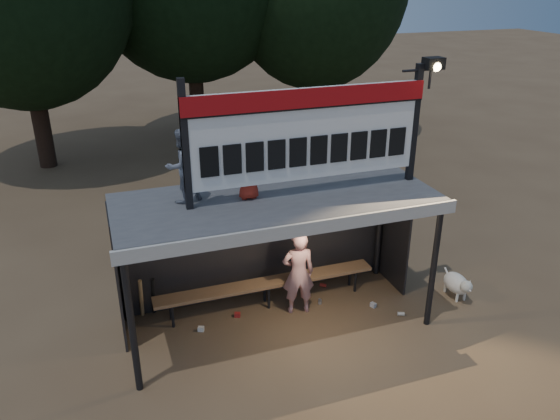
{
  "coord_description": "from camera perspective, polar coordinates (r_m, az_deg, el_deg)",
  "views": [
    {
      "loc": [
        -2.52,
        -7.39,
        5.54
      ],
      "look_at": [
        0.2,
        0.4,
        1.9
      ],
      "focal_mm": 35.0,
      "sensor_mm": 36.0,
      "label": 1
    }
  ],
  "objects": [
    {
      "name": "dugout_shelter",
      "position": [
        8.84,
        -0.89,
        -0.88
      ],
      "size": [
        5.1,
        2.08,
        2.32
      ],
      "color": "#434345",
      "rests_on": "ground"
    },
    {
      "name": "bench",
      "position": [
        9.77,
        -1.41,
        -7.71
      ],
      "size": [
        4.0,
        0.35,
        0.48
      ],
      "color": "olive",
      "rests_on": "ground"
    },
    {
      "name": "bats",
      "position": [
        9.68,
        -14.29,
        -8.91
      ],
      "size": [
        0.48,
        0.33,
        0.84
      ],
      "color": "olive",
      "rests_on": "ground"
    },
    {
      "name": "scoreboard_assembly",
      "position": [
        8.29,
        3.3,
        8.28
      ],
      "size": [
        4.1,
        0.27,
        1.99
      ],
      "color": "black",
      "rests_on": "dugout_shelter"
    },
    {
      "name": "child_b",
      "position": [
        8.26,
        -3.37,
        3.94
      ],
      "size": [
        0.41,
        0.27,
        0.83
      ],
      "primitive_type": "imported",
      "rotation": [
        0.0,
        0.0,
        3.15
      ],
      "color": "maroon",
      "rests_on": "dugout_shelter"
    },
    {
      "name": "player",
      "position": [
        9.43,
        1.92,
        -6.59
      ],
      "size": [
        0.62,
        0.46,
        1.54
      ],
      "primitive_type": "imported",
      "rotation": [
        0.0,
        0.0,
        2.97
      ],
      "color": "silver",
      "rests_on": "ground"
    },
    {
      "name": "child_a",
      "position": [
        8.21,
        -10.18,
        4.57
      ],
      "size": [
        0.67,
        0.61,
        1.13
      ],
      "primitive_type": "imported",
      "rotation": [
        0.0,
        0.0,
        3.55
      ],
      "color": "slate",
      "rests_on": "dugout_shelter"
    },
    {
      "name": "litter",
      "position": [
        9.85,
        3.08,
        -10.18
      ],
      "size": [
        3.52,
        1.44,
        0.08
      ],
      "color": "maroon",
      "rests_on": "ground"
    },
    {
      "name": "ground",
      "position": [
        9.57,
        -0.35,
        -11.55
      ],
      "size": [
        80.0,
        80.0,
        0.0
      ],
      "primitive_type": "plane",
      "color": "brown",
      "rests_on": "ground"
    },
    {
      "name": "dog",
      "position": [
        10.57,
        18.04,
        -7.34
      ],
      "size": [
        0.36,
        0.81,
        0.49
      ],
      "color": "silver",
      "rests_on": "ground"
    }
  ]
}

